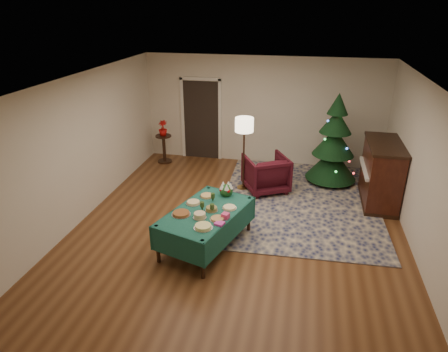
% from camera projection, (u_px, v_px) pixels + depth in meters
% --- Properties ---
extents(room_shell, '(7.00, 7.00, 7.00)m').
position_uv_depth(room_shell, '(239.00, 162.00, 6.85)').
color(room_shell, '#593319').
rests_on(room_shell, ground).
extents(doorway, '(1.08, 0.04, 2.16)m').
position_uv_depth(doorway, '(201.00, 118.00, 10.38)').
color(doorway, black).
rests_on(doorway, ground).
extents(rug, '(3.34, 4.31, 0.02)m').
position_uv_depth(rug, '(299.00, 200.00, 8.44)').
color(rug, '#121A44').
rests_on(rug, ground).
extents(buffet_table, '(1.49, 1.96, 0.68)m').
position_uv_depth(buffet_table, '(206.00, 218.00, 6.69)').
color(buffet_table, black).
rests_on(buffet_table, ground).
extents(platter_0, '(0.30, 0.30, 0.06)m').
position_uv_depth(platter_0, '(203.00, 227.00, 6.12)').
color(platter_0, silver).
rests_on(platter_0, buffet_table).
extents(platter_1, '(0.32, 0.32, 0.05)m').
position_uv_depth(platter_1, '(181.00, 214.00, 6.51)').
color(platter_1, silver).
rests_on(platter_1, buffet_table).
extents(platter_2, '(0.22, 0.22, 0.09)m').
position_uv_depth(platter_2, '(200.00, 216.00, 6.40)').
color(platter_2, silver).
rests_on(platter_2, buffet_table).
extents(platter_3, '(0.25, 0.25, 0.04)m').
position_uv_depth(platter_3, '(217.00, 219.00, 6.36)').
color(platter_3, silver).
rests_on(platter_3, buffet_table).
extents(platter_4, '(0.25, 0.25, 0.05)m').
position_uv_depth(platter_4, '(193.00, 203.00, 6.86)').
color(platter_4, silver).
rests_on(platter_4, buffet_table).
extents(platter_5, '(0.22, 0.22, 0.06)m').
position_uv_depth(platter_5, '(212.00, 209.00, 6.63)').
color(platter_5, silver).
rests_on(platter_5, buffet_table).
extents(platter_6, '(0.25, 0.25, 0.04)m').
position_uv_depth(platter_6, '(229.00, 208.00, 6.71)').
color(platter_6, silver).
rests_on(platter_6, buffet_table).
extents(platter_7, '(0.25, 0.25, 0.04)m').
position_uv_depth(platter_7, '(207.00, 196.00, 7.11)').
color(platter_7, silver).
rests_on(platter_7, buffet_table).
extents(goblet_0, '(0.07, 0.07, 0.16)m').
position_uv_depth(goblet_0, '(213.00, 197.00, 6.91)').
color(goblet_0, '#2D471E').
rests_on(goblet_0, buffet_table).
extents(goblet_1, '(0.07, 0.07, 0.16)m').
position_uv_depth(goblet_1, '(212.00, 208.00, 6.55)').
color(goblet_1, '#2D471E').
rests_on(goblet_1, buffet_table).
extents(goblet_2, '(0.07, 0.07, 0.16)m').
position_uv_depth(goblet_2, '(202.00, 206.00, 6.61)').
color(goblet_2, '#2D471E').
rests_on(goblet_2, buffet_table).
extents(napkin_stack, '(0.17, 0.17, 0.04)m').
position_uv_depth(napkin_stack, '(219.00, 223.00, 6.23)').
color(napkin_stack, '#DF3EAE').
rests_on(napkin_stack, buffet_table).
extents(gift_box, '(0.14, 0.14, 0.09)m').
position_uv_depth(gift_box, '(225.00, 216.00, 6.39)').
color(gift_box, '#DE3D79').
rests_on(gift_box, buffet_table).
extents(centerpiece, '(0.24, 0.24, 0.28)m').
position_uv_depth(centerpiece, '(226.00, 189.00, 7.12)').
color(centerpiece, '#1E4C1E').
rests_on(centerpiece, buffet_table).
extents(armchair, '(1.15, 1.12, 0.89)m').
position_uv_depth(armchair, '(266.00, 172.00, 8.75)').
color(armchair, '#3F0D17').
rests_on(armchair, ground).
extents(floor_lamp, '(0.40, 0.40, 1.63)m').
position_uv_depth(floor_lamp, '(244.00, 129.00, 8.46)').
color(floor_lamp, '#A57F3F').
rests_on(floor_lamp, ground).
extents(side_table, '(0.41, 0.41, 0.73)m').
position_uv_depth(side_table, '(164.00, 149.00, 10.36)').
color(side_table, black).
rests_on(side_table, ground).
extents(potted_plant, '(0.22, 0.39, 0.22)m').
position_uv_depth(potted_plant, '(163.00, 131.00, 10.16)').
color(potted_plant, '#B40F0C').
rests_on(potted_plant, side_table).
extents(christmas_tree, '(1.31, 1.31, 2.08)m').
position_uv_depth(christmas_tree, '(334.00, 144.00, 8.98)').
color(christmas_tree, black).
rests_on(christmas_tree, ground).
extents(piano, '(0.72, 1.51, 1.30)m').
position_uv_depth(piano, '(381.00, 174.00, 8.16)').
color(piano, black).
rests_on(piano, ground).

